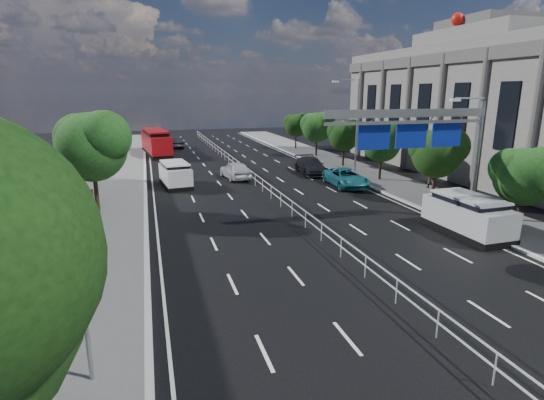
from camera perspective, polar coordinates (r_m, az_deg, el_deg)
name	(u,v)px	position (r m, az deg, el deg)	size (l,w,h in m)	color
ground	(421,325)	(16.02, 19.42, -15.59)	(160.00, 160.00, 0.00)	black
sidewalk_near	(53,388)	(13.78, -27.40, -21.48)	(5.00, 140.00, 0.14)	slate
kerb_near	(149,371)	(13.48, -16.18, -21.18)	(0.25, 140.00, 0.15)	silver
median_fence	(257,181)	(35.38, -2.00, 2.55)	(0.05, 85.00, 1.02)	silver
hedge_near	(25,301)	(18.29, -30.31, -11.67)	(1.00, 36.00, 0.44)	black
toilet_sign	(62,287)	(12.28, -26.43, -10.43)	(1.62, 0.18, 4.34)	gray
overhead_gantry	(424,130)	(26.17, 19.78, 8.79)	(10.24, 0.38, 7.45)	gray
streetlight_far	(354,119)	(41.76, 11.02, 10.61)	(2.78, 2.40, 9.00)	gray
civic_hall	(501,108)	(46.24, 28.48, 10.83)	(14.40, 36.00, 14.35)	slate
near_tree_back	(92,143)	(29.37, -23.03, 7.06)	(4.84, 4.51, 6.69)	black
far_tree_c	(526,173)	(27.16, 30.93, 3.10)	(3.52, 3.28, 4.94)	black
far_tree_d	(438,151)	(32.59, 21.41, 6.19)	(3.85, 3.59, 5.34)	black
far_tree_e	(382,141)	(38.76, 14.63, 7.68)	(3.63, 3.38, 5.13)	black
far_tree_f	(345,134)	(45.32, 9.74, 8.77)	(3.52, 3.28, 5.02)	black
far_tree_g	(317,126)	(52.11, 6.11, 9.89)	(3.96, 3.69, 5.45)	black
far_tree_h	(296,124)	(59.12, 3.28, 10.16)	(3.41, 3.18, 4.91)	black
white_minivan	(175,174)	(36.67, -12.88, 3.39)	(2.59, 4.93, 2.05)	black
red_bus	(156,141)	(56.11, -15.34, 7.60)	(3.67, 10.66, 3.12)	black
near_car_silver	(235,170)	(39.08, -4.95, 4.05)	(1.88, 4.68, 1.60)	silver
near_car_dark	(177,143)	(61.88, -12.68, 7.53)	(1.57, 4.51, 1.49)	black
silver_minivan	(467,215)	(26.08, 24.78, -1.87)	(2.31, 5.29, 2.19)	black
parked_car_teal	(346,178)	(36.28, 9.91, 2.99)	(2.45, 5.32, 1.48)	#175D6B
parked_car_dark	(311,166)	(41.36, 5.26, 4.60)	(2.20, 5.41, 1.57)	black
pedestrian_a	(481,212)	(27.59, 26.33, -1.50)	(0.58, 0.38, 1.60)	gray
pedestrian_b	(431,176)	(36.92, 20.54, 3.07)	(0.95, 0.74, 1.95)	gray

